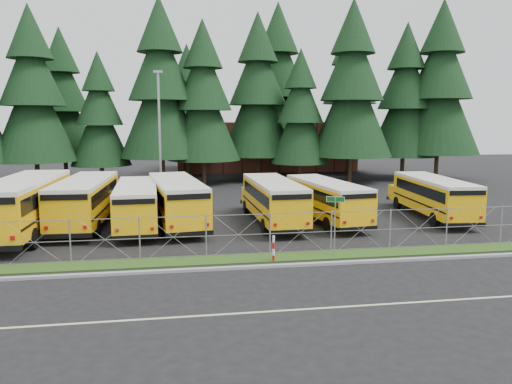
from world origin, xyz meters
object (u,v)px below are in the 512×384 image
Objects in this scene: bus_0 at (26,207)px; bus_2 at (137,206)px; bus_3 at (176,202)px; bus_6 at (324,201)px; bus_1 at (87,202)px; striped_bollard at (274,249)px; bus_5 at (272,202)px; street_sign at (335,213)px; light_standard at (160,130)px; bus_east at (432,198)px.

bus_0 is 5.96m from bus_2.
bus_6 is at bearing -10.32° from bus_3.
bus_1 is at bearing 158.35° from bus_2.
bus_3 is 9.14m from bus_6.
bus_3 is 8.91× the size of striped_bollard.
bus_1 reaches higher than bus_5.
striped_bollard is at bearing -42.21° from bus_1.
bus_2 reaches higher than striped_bollard.
bus_2 is at bearing 140.79° from street_sign.
light_standard is at bearing 125.14° from bus_6.
street_sign is at bearing -66.19° from light_standard.
bus_3 is at bearing 8.77° from bus_2.
bus_3 is 11.65m from light_standard.
bus_6 is 8.18× the size of striped_bollard.
bus_east is at bearing 34.59° from striped_bollard.
striped_bollard is (4.24, -8.74, -0.80)m from bus_3.
bus_1 is 21.64m from bus_east.
bus_0 is 1.18× the size of light_standard.
striped_bollard is (-3.01, -0.54, -1.43)m from street_sign.
bus_2 is at bearing -95.61° from light_standard.
bus_0 is at bearing 175.42° from bus_6.
street_sign is at bearing -56.14° from bus_3.
bus_6 is at bearing -47.64° from light_standard.
bus_3 reaches higher than bus_east.
bus_6 is at bearing -2.23° from bus_2.
bus_5 reaches higher than bus_2.
bus_5 is 13.91m from light_standard.
bus_1 is 3.88× the size of street_sign.
bus_3 reaches higher than bus_6.
light_standard is (-8.40, 19.04, 3.47)m from street_sign.
bus_0 is at bearing -145.08° from bus_1.
bus_3 is 3.80× the size of street_sign.
light_standard is (4.12, 10.22, 4.07)m from bus_1.
bus_east is at bearing 3.33° from bus_0.
bus_east is at bearing -9.04° from bus_3.
street_sign reaches higher than bus_2.
bus_5 is 7.90m from street_sign.
bus_5 is (5.82, -0.46, -0.06)m from bus_3.
bus_2 is 11.38m from bus_6.
bus_3 is 16.35m from bus_east.
bus_0 is at bearing -173.18° from bus_east.
bus_0 reaches higher than striped_bollard.
bus_1 is 1.02× the size of bus_3.
bus_5 is at bearing -12.13° from bus_3.
light_standard is (1.11, 11.28, 4.19)m from bus_2.
light_standard reaches higher than bus_east.
bus_5 is 3.31m from bus_6.
bus_0 is 1.10× the size of bus_1.
striped_bollard is at bearing -140.53° from bus_east.
bus_5 is 3.64× the size of street_sign.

